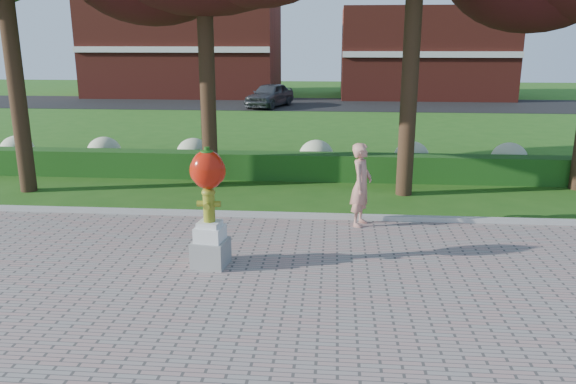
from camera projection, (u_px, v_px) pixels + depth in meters
The scene contains 10 objects.
ground at pixel (248, 268), 10.46m from camera, with size 100.00×100.00×0.00m, color #255816.
curb at pixel (267, 216), 13.33m from camera, with size 40.00×0.18×0.15m, color #ADADA5.
lawn_hedge at pixel (282, 166), 17.09m from camera, with size 24.00×0.70×0.80m, color #214814.
hydrangea_row at pixel (303, 155), 17.97m from camera, with size 20.10×1.10×0.99m.
street at pixel (312, 104), 37.40m from camera, with size 50.00×8.00×0.02m, color black.
building_left at pixel (185, 49), 43.06m from camera, with size 14.00×8.00×7.00m, color maroon.
building_right at pixel (423, 53), 41.70m from camera, with size 12.00×8.00×6.40m, color maroon.
hydrant_sculpture at pixel (209, 204), 10.17m from camera, with size 0.68×0.68×2.24m.
woman at pixel (361, 185), 12.53m from camera, with size 0.69×0.45×1.88m, color tan.
parked_car at pixel (270, 95), 35.54m from camera, with size 1.78×4.42×1.51m, color #3B3E42.
Camera 1 is at (1.56, -9.64, 4.09)m, focal length 35.00 mm.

